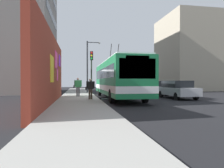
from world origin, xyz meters
TOP-DOWN VIEW (x-y plane):
  - ground_plane at (0.00, 0.00)m, footprint 80.00×80.00m
  - sidewalk_slab at (0.00, 1.60)m, footprint 48.00×3.20m
  - graffiti_wall at (-4.57, 3.35)m, footprint 12.84×0.32m
  - building_far_left at (12.19, 9.20)m, footprint 13.50×7.95m
  - building_far_right at (14.92, -17.00)m, footprint 10.16×7.55m
  - city_bus at (-0.38, -1.80)m, footprint 12.03×2.67m
  - parked_car_silver at (-1.23, -7.00)m, footprint 4.62×1.90m
  - parked_car_dark_gray at (4.03, -7.00)m, footprint 4.57×1.75m
  - pedestrian_midblock at (0.88, 1.65)m, footprint 0.23×0.76m
  - pedestrian_at_curb at (-2.30, 0.72)m, footprint 0.22×0.72m
  - traffic_light at (1.73, 0.35)m, footprint 0.49×0.28m
  - street_lamp at (7.87, 0.25)m, footprint 0.44×1.76m
  - curbside_puddle at (-0.47, -0.60)m, footprint 1.60×1.60m

SIDE VIEW (x-z plane):
  - ground_plane at x=0.00m, z-range 0.00..0.00m
  - curbside_puddle at x=-0.47m, z-range 0.00..0.00m
  - sidewalk_slab at x=0.00m, z-range 0.00..0.15m
  - parked_car_dark_gray at x=4.03m, z-range 0.04..1.62m
  - parked_car_silver at x=-1.23m, z-range 0.05..1.63m
  - pedestrian_at_curb at x=-2.30m, z-range 0.28..1.85m
  - pedestrian_midblock at x=0.88m, z-range 0.30..2.00m
  - city_bus at x=-0.38m, z-range -0.71..4.34m
  - graffiti_wall at x=-4.57m, z-range 0.00..4.47m
  - traffic_light at x=1.73m, z-range 0.89..5.18m
  - street_lamp at x=7.87m, z-range 0.64..7.13m
  - building_far_right at x=14.92m, z-range 0.00..12.86m
  - building_far_left at x=12.19m, z-range 0.00..20.45m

